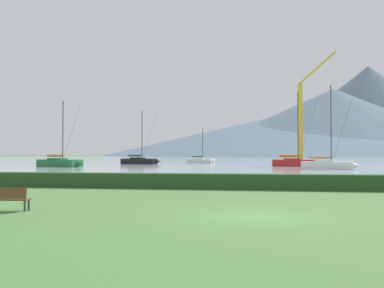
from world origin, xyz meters
name	(u,v)px	position (x,y,z in m)	size (l,w,h in m)	color
ground_plane	(256,216)	(0.00, 0.00, 0.00)	(1000.00, 1000.00, 0.00)	#477038
harbor_water	(250,159)	(0.00, 137.00, 0.00)	(320.00, 246.00, 0.00)	#8C9EA3
hedge_line	(253,182)	(0.00, 11.00, 0.49)	(80.00, 1.20, 0.97)	#284C23
sailboat_slip_0	(201,161)	(-11.15, 76.36, 0.59)	(7.30, 3.79, 8.00)	white
sailboat_slip_2	(60,162)	(-31.58, 48.90, 0.75)	(9.17, 4.83, 11.03)	#236B38
sailboat_slip_4	(295,162)	(7.66, 57.29, 0.74)	(8.76, 3.50, 13.03)	red
sailboat_slip_6	(140,161)	(-22.97, 67.28, 0.72)	(8.71, 3.66, 11.28)	black
sailboat_slip_8	(328,165)	(10.71, 44.18, 0.68)	(8.15, 3.78, 11.88)	white
park_bench_near_path	(6,197)	(-9.76, -0.09, 0.53)	(1.82, 0.60, 0.95)	brown
dock_crane	(302,127)	(9.86, 65.46, 7.38)	(7.74, 2.00, 21.90)	#333338
distant_hill_west_ridge	(296,134)	(43.74, 375.92, 20.73)	(359.17, 359.17, 41.46)	#4C6070
distant_hill_central_peak	(333,122)	(73.21, 354.44, 29.50)	(266.15, 266.15, 58.99)	#4C6070
distant_hill_east_ridge	(369,111)	(108.83, 375.50, 41.39)	(211.81, 211.81, 82.78)	#4C6070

